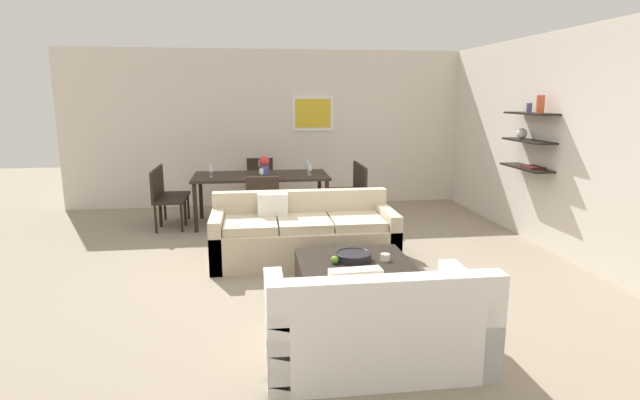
# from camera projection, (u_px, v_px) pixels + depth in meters

# --- Properties ---
(ground_plane) EXTENTS (18.00, 18.00, 0.00)m
(ground_plane) POSITION_uv_depth(u_px,v_px,m) (317.00, 268.00, 5.76)
(ground_plane) COLOR gray
(back_wall_unit) EXTENTS (8.40, 0.09, 2.70)m
(back_wall_unit) POSITION_uv_depth(u_px,v_px,m) (308.00, 128.00, 8.94)
(back_wall_unit) COLOR silver
(back_wall_unit) RESTS_ON ground
(right_wall_shelf_unit) EXTENTS (0.34, 8.20, 2.70)m
(right_wall_shelf_unit) POSITION_uv_depth(u_px,v_px,m) (545.00, 141.00, 6.46)
(right_wall_shelf_unit) COLOR silver
(right_wall_shelf_unit) RESTS_ON ground
(sofa_beige) EXTENTS (2.14, 0.90, 0.78)m
(sofa_beige) POSITION_uv_depth(u_px,v_px,m) (303.00, 236.00, 6.01)
(sofa_beige) COLOR beige
(sofa_beige) RESTS_ON ground
(loveseat_white) EXTENTS (1.58, 0.90, 0.78)m
(loveseat_white) POSITION_uv_depth(u_px,v_px,m) (374.00, 325.00, 3.68)
(loveseat_white) COLOR white
(loveseat_white) RESTS_ON ground
(coffee_table) EXTENTS (1.07, 0.94, 0.38)m
(coffee_table) POSITION_uv_depth(u_px,v_px,m) (354.00, 279.00, 4.88)
(coffee_table) COLOR black
(coffee_table) RESTS_ON ground
(decorative_bowl) EXTENTS (0.35, 0.35, 0.07)m
(decorative_bowl) POSITION_uv_depth(u_px,v_px,m) (353.00, 256.00, 4.85)
(decorative_bowl) COLOR black
(decorative_bowl) RESTS_ON coffee_table
(candle_jar) EXTENTS (0.09, 0.09, 0.07)m
(candle_jar) POSITION_uv_depth(u_px,v_px,m) (385.00, 257.00, 4.83)
(candle_jar) COLOR silver
(candle_jar) RESTS_ON coffee_table
(apple_on_coffee_table) EXTENTS (0.07, 0.07, 0.07)m
(apple_on_coffee_table) POSITION_uv_depth(u_px,v_px,m) (335.00, 260.00, 4.74)
(apple_on_coffee_table) COLOR #669E2D
(apple_on_coffee_table) RESTS_ON coffee_table
(dining_table) EXTENTS (2.02, 0.95, 0.75)m
(dining_table) POSITION_uv_depth(u_px,v_px,m) (261.00, 179.00, 7.65)
(dining_table) COLOR black
(dining_table) RESTS_ON ground
(dining_chair_left_far) EXTENTS (0.44, 0.44, 0.88)m
(dining_chair_left_far) POSITION_uv_depth(u_px,v_px,m) (168.00, 190.00, 7.71)
(dining_chair_left_far) COLOR black
(dining_chair_left_far) RESTS_ON ground
(dining_chair_right_near) EXTENTS (0.44, 0.44, 0.88)m
(dining_chair_right_near) POSITION_uv_depth(u_px,v_px,m) (355.00, 191.00, 7.66)
(dining_chair_right_near) COLOR black
(dining_chair_right_near) RESTS_ON ground
(dining_chair_head) EXTENTS (0.44, 0.44, 0.88)m
(dining_chair_head) POSITION_uv_depth(u_px,v_px,m) (260.00, 181.00, 8.55)
(dining_chair_head) COLOR black
(dining_chair_head) RESTS_ON ground
(dining_chair_left_near) EXTENTS (0.44, 0.44, 0.88)m
(dining_chair_left_near) POSITION_uv_depth(u_px,v_px,m) (163.00, 196.00, 7.30)
(dining_chair_left_near) COLOR black
(dining_chair_left_near) RESTS_ON ground
(dining_chair_foot) EXTENTS (0.44, 0.44, 0.88)m
(dining_chair_foot) POSITION_uv_depth(u_px,v_px,m) (263.00, 203.00, 6.83)
(dining_chair_foot) COLOR black
(dining_chair_foot) RESTS_ON ground
(dining_chair_right_far) EXTENTS (0.44, 0.44, 0.88)m
(dining_chair_right_far) POSITION_uv_depth(u_px,v_px,m) (350.00, 186.00, 8.08)
(dining_chair_right_far) COLOR black
(dining_chair_right_far) RESTS_ON ground
(wine_glass_foot) EXTENTS (0.06, 0.06, 0.15)m
(wine_glass_foot) POSITION_uv_depth(u_px,v_px,m) (261.00, 172.00, 7.21)
(wine_glass_foot) COLOR silver
(wine_glass_foot) RESTS_ON dining_table
(wine_glass_right_far) EXTENTS (0.07, 0.07, 0.18)m
(wine_glass_right_far) POSITION_uv_depth(u_px,v_px,m) (308.00, 164.00, 7.82)
(wine_glass_right_far) COLOR silver
(wine_glass_right_far) RESTS_ON dining_table
(wine_glass_left_near) EXTENTS (0.06, 0.06, 0.18)m
(wine_glass_left_near) POSITION_uv_depth(u_px,v_px,m) (211.00, 169.00, 7.40)
(wine_glass_left_near) COLOR silver
(wine_glass_left_near) RESTS_ON dining_table
(wine_glass_right_near) EXTENTS (0.07, 0.07, 0.17)m
(wine_glass_right_near) POSITION_uv_depth(u_px,v_px,m) (310.00, 168.00, 7.60)
(wine_glass_right_near) COLOR silver
(wine_glass_right_near) RESTS_ON dining_table
(wine_glass_head) EXTENTS (0.06, 0.06, 0.17)m
(wine_glass_head) POSITION_uv_depth(u_px,v_px,m) (260.00, 164.00, 8.02)
(wine_glass_head) COLOR silver
(wine_glass_head) RESTS_ON dining_table
(centerpiece_vase) EXTENTS (0.16, 0.16, 0.28)m
(centerpiece_vase) POSITION_uv_depth(u_px,v_px,m) (264.00, 165.00, 7.61)
(centerpiece_vase) COLOR #4C518C
(centerpiece_vase) RESTS_ON dining_table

